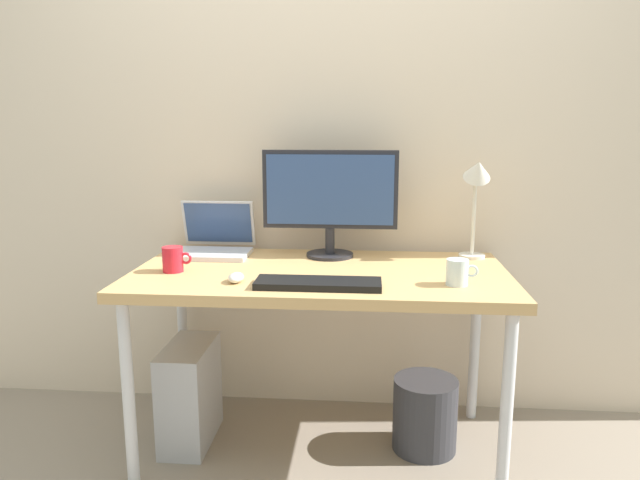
% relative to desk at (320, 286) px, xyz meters
% --- Properties ---
extents(ground_plane, '(6.00, 6.00, 0.00)m').
position_rel_desk_xyz_m(ground_plane, '(0.00, 0.00, -0.69)').
color(ground_plane, gray).
extents(back_wall, '(4.40, 0.04, 2.60)m').
position_rel_desk_xyz_m(back_wall, '(0.00, 0.43, 0.61)').
color(back_wall, beige).
rests_on(back_wall, ground_plane).
extents(desk, '(1.45, 0.75, 0.75)m').
position_rel_desk_xyz_m(desk, '(0.00, 0.00, 0.00)').
color(desk, tan).
rests_on(desk, ground_plane).
extents(monitor, '(0.57, 0.20, 0.45)m').
position_rel_desk_xyz_m(monitor, '(0.02, 0.24, 0.32)').
color(monitor, '#232328').
rests_on(monitor, desk).
extents(laptop, '(0.32, 0.28, 0.22)m').
position_rel_desk_xyz_m(laptop, '(-0.48, 0.26, 0.12)').
color(laptop, silver).
rests_on(laptop, desk).
extents(desk_lamp, '(0.11, 0.16, 0.44)m').
position_rel_desk_xyz_m(desk_lamp, '(0.62, 0.24, 0.37)').
color(desk_lamp, silver).
rests_on(desk_lamp, desk).
extents(keyboard, '(0.44, 0.14, 0.02)m').
position_rel_desk_xyz_m(keyboard, '(0.01, -0.23, 0.07)').
color(keyboard, black).
rests_on(keyboard, desk).
extents(mouse, '(0.06, 0.09, 0.03)m').
position_rel_desk_xyz_m(mouse, '(-0.29, -0.20, 0.08)').
color(mouse, silver).
rests_on(mouse, desk).
extents(coffee_mug, '(0.11, 0.08, 0.10)m').
position_rel_desk_xyz_m(coffee_mug, '(-0.56, -0.07, 0.11)').
color(coffee_mug, red).
rests_on(coffee_mug, desk).
extents(glass_cup, '(0.11, 0.08, 0.09)m').
position_rel_desk_xyz_m(glass_cup, '(0.50, -0.17, 0.11)').
color(glass_cup, silver).
rests_on(glass_cup, desk).
extents(computer_tower, '(0.18, 0.36, 0.42)m').
position_rel_desk_xyz_m(computer_tower, '(-0.54, 0.01, -0.48)').
color(computer_tower, '#B2B2B7').
rests_on(computer_tower, ground_plane).
extents(wastebasket, '(0.26, 0.26, 0.30)m').
position_rel_desk_xyz_m(wastebasket, '(0.43, 0.03, -0.54)').
color(wastebasket, '#333338').
rests_on(wastebasket, ground_plane).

